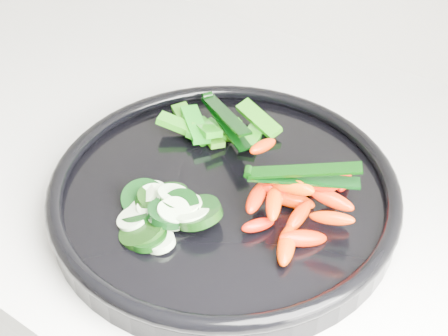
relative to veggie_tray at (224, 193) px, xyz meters
The scene contains 6 objects.
veggie_tray is the anchor object (origin of this frame).
cucumber_pile 0.07m from the veggie_tray, 111.27° to the right, with size 0.13×0.11×0.04m.
carrot_pile 0.08m from the veggie_tray, ahead, with size 0.14×0.17×0.06m.
pepper_pile 0.10m from the veggie_tray, 132.59° to the left, with size 0.14×0.10×0.04m.
tong_carrot 0.10m from the veggie_tray, 11.78° to the left, with size 0.11×0.07×0.02m.
tong_pepper 0.10m from the veggie_tray, 125.28° to the left, with size 0.11×0.07×0.02m.
Camera 1 is at (0.36, 1.22, 1.40)m, focal length 50.00 mm.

